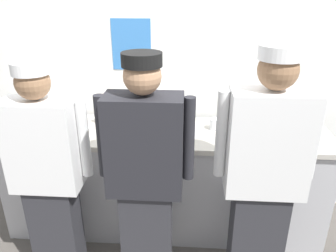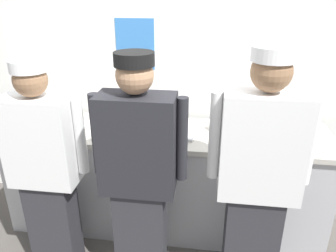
% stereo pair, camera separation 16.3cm
% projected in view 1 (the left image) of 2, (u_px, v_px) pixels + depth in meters
% --- Properties ---
extents(ground_plane, '(9.00, 9.00, 0.00)m').
position_uv_depth(ground_plane, '(161.00, 250.00, 2.70)').
color(ground_plane, '#514C47').
extents(wall_back, '(4.23, 0.11, 2.90)m').
position_uv_depth(wall_back, '(168.00, 56.00, 2.87)').
color(wall_back, white).
rests_on(wall_back, ground).
extents(prep_counter, '(2.70, 0.65, 0.93)m').
position_uv_depth(prep_counter, '(164.00, 180.00, 2.84)').
color(prep_counter, '#B2B2B7').
rests_on(prep_counter, ground).
extents(chef_near_left, '(0.59, 0.24, 1.61)m').
position_uv_depth(chef_near_left, '(48.00, 174.00, 2.17)').
color(chef_near_left, '#2D2D33').
rests_on(chef_near_left, ground).
extents(chef_center, '(0.61, 0.24, 1.68)m').
position_uv_depth(chef_center, '(145.00, 177.00, 2.07)').
color(chef_center, '#2D2D33').
rests_on(chef_center, ground).
extents(chef_far_right, '(0.62, 0.24, 1.73)m').
position_uv_depth(chef_far_right, '(264.00, 176.00, 2.02)').
color(chef_far_right, '#2D2D33').
rests_on(chef_far_right, ground).
extents(plate_stack_front, '(0.24, 0.24, 0.06)m').
position_uv_depth(plate_stack_front, '(77.00, 130.00, 2.60)').
color(plate_stack_front, white).
rests_on(plate_stack_front, prep_counter).
extents(mixing_bowl_steel, '(0.33, 0.33, 0.13)m').
position_uv_depth(mixing_bowl_steel, '(245.00, 126.00, 2.59)').
color(mixing_bowl_steel, '#B7BABF').
rests_on(mixing_bowl_steel, prep_counter).
extents(sheet_tray, '(0.46, 0.39, 0.02)m').
position_uv_depth(sheet_tray, '(171.00, 130.00, 2.66)').
color(sheet_tray, '#B7BABF').
rests_on(sheet_tray, prep_counter).
extents(squeeze_bottle_primary, '(0.05, 0.05, 0.18)m').
position_uv_depth(squeeze_bottle_primary, '(99.00, 114.00, 2.77)').
color(squeeze_bottle_primary, orange).
rests_on(squeeze_bottle_primary, prep_counter).
extents(squeeze_bottle_secondary, '(0.06, 0.06, 0.21)m').
position_uv_depth(squeeze_bottle_secondary, '(120.00, 125.00, 2.52)').
color(squeeze_bottle_secondary, orange).
rests_on(squeeze_bottle_secondary, prep_counter).
extents(squeeze_bottle_spare, '(0.05, 0.05, 0.18)m').
position_uv_depth(squeeze_bottle_spare, '(146.00, 114.00, 2.78)').
color(squeeze_bottle_spare, '#56A333').
rests_on(squeeze_bottle_spare, prep_counter).
extents(ramekin_orange_sauce, '(0.10, 0.10, 0.05)m').
position_uv_depth(ramekin_orange_sauce, '(134.00, 125.00, 2.71)').
color(ramekin_orange_sauce, white).
rests_on(ramekin_orange_sauce, prep_counter).
extents(ramekin_yellow_sauce, '(0.11, 0.11, 0.04)m').
position_uv_depth(ramekin_yellow_sauce, '(45.00, 129.00, 2.65)').
color(ramekin_yellow_sauce, white).
rests_on(ramekin_yellow_sauce, prep_counter).
extents(ramekin_red_sauce, '(0.09, 0.09, 0.04)m').
position_uv_depth(ramekin_red_sauce, '(130.00, 120.00, 2.83)').
color(ramekin_red_sauce, white).
rests_on(ramekin_red_sauce, prep_counter).
extents(ramekin_green_sauce, '(0.10, 0.10, 0.04)m').
position_uv_depth(ramekin_green_sauce, '(309.00, 134.00, 2.56)').
color(ramekin_green_sauce, white).
rests_on(ramekin_green_sauce, prep_counter).
extents(deli_cup, '(0.09, 0.09, 0.09)m').
position_uv_depth(deli_cup, '(215.00, 124.00, 2.67)').
color(deli_cup, white).
rests_on(deli_cup, prep_counter).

